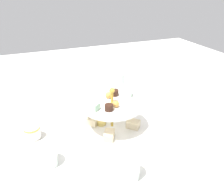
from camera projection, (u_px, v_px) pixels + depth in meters
ground_plane at (112, 128)px, 0.86m from camera, size 2.40×2.40×0.00m
tiered_serving_stand at (112, 117)px, 0.84m from camera, size 0.28×0.28×0.17m
water_glass_tall_right at (118, 85)px, 1.08m from camera, size 0.07×0.07×0.12m
water_glass_short_left at (47, 156)px, 0.68m from camera, size 0.06×0.06×0.07m
teacup_with_saucer at (33, 133)px, 0.79m from camera, size 0.09×0.09×0.05m
butter_knife_left at (194, 124)px, 0.88m from camera, size 0.08×0.16×0.00m
butter_knife_right at (52, 105)px, 1.02m from camera, size 0.15×0.11×0.00m
water_glass_mid_back at (129, 166)px, 0.63m from camera, size 0.06×0.06×0.09m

